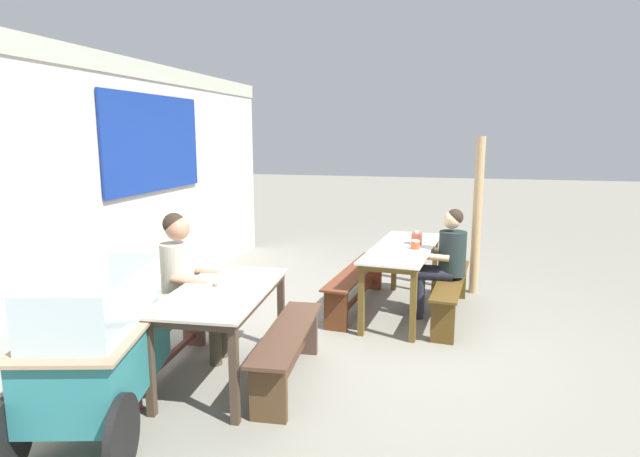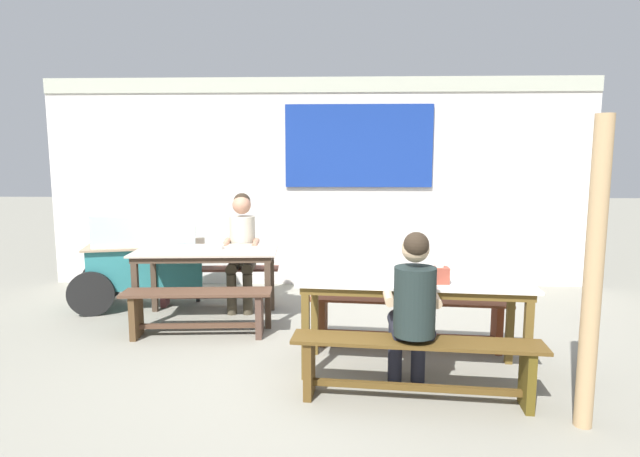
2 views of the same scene
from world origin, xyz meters
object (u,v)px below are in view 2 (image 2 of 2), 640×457
(tissue_box, at_px, (439,275))
(person_near_front, at_px, (413,304))
(dining_table_far, at_px, (207,257))
(food_cart, at_px, (145,252))
(wooden_support_post, at_px, (593,276))
(bench_near_front, at_px, (416,360))
(bench_far_front, at_px, (198,306))
(dining_table_near, at_px, (413,288))
(soup_bowl, at_px, (216,247))
(condiment_jar, at_px, (404,277))
(bench_near_back, at_px, (408,315))
(person_center_facing, at_px, (242,243))
(bench_far_back, at_px, (216,280))

(tissue_box, bearing_deg, person_near_front, -127.56)
(dining_table_far, height_order, person_near_front, person_near_front)
(food_cart, distance_m, wooden_support_post, 4.73)
(bench_near_front, relative_size, tissue_box, 11.84)
(bench_far_front, bearing_deg, dining_table_far, 93.95)
(dining_table_far, distance_m, tissue_box, 2.63)
(dining_table_near, distance_m, soup_bowl, 2.34)
(food_cart, xyz_separation_m, condiment_jar, (2.80, -1.97, 0.18))
(bench_near_back, distance_m, bench_near_front, 1.09)
(bench_near_back, relative_size, food_cart, 1.04)
(wooden_support_post, bearing_deg, soup_bowl, 143.39)
(bench_near_front, relative_size, soup_bowl, 11.68)
(condiment_jar, bearing_deg, person_center_facing, 130.33)
(bench_near_front, distance_m, person_near_front, 0.40)
(bench_far_back, distance_m, soup_bowl, 0.72)
(bench_far_front, bearing_deg, dining_table_near, -20.87)
(bench_far_back, xyz_separation_m, tissue_box, (2.23, -1.98, 0.53))
(bench_near_back, distance_m, condiment_jar, 0.87)
(dining_table_far, height_order, condiment_jar, condiment_jar)
(bench_near_front, distance_m, person_center_facing, 2.90)
(dining_table_far, xyz_separation_m, bench_far_front, (0.04, -0.54, -0.39))
(dining_table_near, bearing_deg, bench_far_front, 159.13)
(dining_table_near, relative_size, bench_far_back, 1.26)
(dining_table_near, distance_m, bench_far_back, 2.78)
(bench_near_back, height_order, person_near_front, person_near_front)
(condiment_jar, xyz_separation_m, soup_bowl, (-1.82, 1.47, -0.03))
(food_cart, bearing_deg, soup_bowl, -27.22)
(bench_far_front, height_order, bench_near_back, same)
(bench_far_back, height_order, person_near_front, person_near_front)
(bench_far_front, height_order, wooden_support_post, wooden_support_post)
(soup_bowl, bearing_deg, food_cart, 152.78)
(dining_table_far, xyz_separation_m, dining_table_near, (2.02, -1.30, 0.00))
(dining_table_near, xyz_separation_m, bench_near_front, (-0.05, -0.54, -0.39))
(person_center_facing, relative_size, soup_bowl, 8.81)
(dining_table_near, bearing_deg, bench_near_front, -95.40)
(bench_far_front, distance_m, bench_near_back, 2.04)
(bench_far_front, height_order, tissue_box, tissue_box)
(food_cart, relative_size, condiment_jar, 17.89)
(wooden_support_post, bearing_deg, tissue_box, 139.49)
(bench_far_front, bearing_deg, person_center_facing, 76.33)
(person_near_front, height_order, soup_bowl, person_near_front)
(dining_table_far, relative_size, person_center_facing, 1.15)
(bench_far_front, relative_size, soup_bowl, 9.54)
(soup_bowl, distance_m, wooden_support_post, 3.64)
(bench_near_back, height_order, soup_bowl, soup_bowl)
(bench_far_front, xyz_separation_m, condiment_jar, (1.89, -0.89, 0.51))
(food_cart, relative_size, person_near_front, 1.44)
(dining_table_near, bearing_deg, food_cart, 147.66)
(person_center_facing, height_order, soup_bowl, person_center_facing)
(condiment_jar, distance_m, soup_bowl, 2.34)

